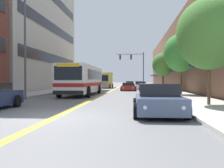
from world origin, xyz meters
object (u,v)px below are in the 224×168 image
object	(u,v)px
street_tree_right_near	(209,34)
car_silver_moving_second	(130,85)
box_truck	(105,80)
car_charcoal_parked_right_far	(139,85)
street_tree_right_mid	(181,53)
city_bus	(83,79)
street_tree_right_far	(163,65)
car_white_parked_right_mid	(141,86)
car_slate_blue_parked_right_foreground	(158,100)
car_red_moving_lead	(128,87)
car_beige_parked_left_far	(90,85)
street_lamp_left_near	(29,37)
traffic_signal_mast	(134,63)
car_dark_grey_parked_left_near	(83,86)
fire_hydrant	(163,90)

from	to	relation	value
street_tree_right_near	car_silver_moving_second	bearing A→B (deg)	97.50
box_truck	street_tree_right_near	distance (m)	36.30
car_charcoal_parked_right_far	street_tree_right_mid	size ratio (longest dim) A/B	0.77
city_bus	street_tree_right_far	size ratio (longest dim) A/B	2.31
car_white_parked_right_mid	street_tree_right_far	size ratio (longest dim) A/B	0.85
car_charcoal_parked_right_far	car_silver_moving_second	size ratio (longest dim) A/B	0.93
car_slate_blue_parked_right_foreground	car_red_moving_lead	world-z (taller)	car_slate_blue_parked_right_foreground
car_charcoal_parked_right_far	street_tree_right_far	distance (m)	17.11
car_beige_parked_left_far	street_tree_right_near	size ratio (longest dim) A/B	0.80
city_bus	street_lamp_left_near	world-z (taller)	street_lamp_left_near
car_silver_moving_second	traffic_signal_mast	distance (m)	4.81
city_bus	car_red_moving_lead	distance (m)	11.90
car_charcoal_parked_right_far	car_red_moving_lead	bearing A→B (deg)	-97.78
car_beige_parked_left_far	car_red_moving_lead	bearing A→B (deg)	-47.17
car_charcoal_parked_right_far	street_tree_right_far	xyz separation A→B (m)	(2.73, -16.63, 2.94)
city_bus	car_white_parked_right_mid	bearing A→B (deg)	69.25
street_tree_right_near	car_beige_parked_left_far	bearing A→B (deg)	111.86
car_white_parked_right_mid	car_red_moving_lead	world-z (taller)	car_white_parked_right_mid
city_bus	traffic_signal_mast	size ratio (longest dim) A/B	1.61
car_white_parked_right_mid	car_charcoal_parked_right_far	distance (m)	7.42
car_dark_grey_parked_left_near	traffic_signal_mast	bearing A→B (deg)	57.86
box_truck	street_lamp_left_near	xyz separation A→B (m)	(-2.63, -30.19, 3.32)
car_beige_parked_left_far	street_tree_right_mid	bearing A→B (deg)	-57.33
car_white_parked_right_mid	car_red_moving_lead	size ratio (longest dim) A/B	0.98
car_dark_grey_parked_left_near	fire_hydrant	bearing A→B (deg)	-53.46
car_red_moving_lead	street_tree_right_near	bearing A→B (deg)	-77.42
street_lamp_left_near	street_tree_right_mid	distance (m)	13.99
car_silver_moving_second	traffic_signal_mast	world-z (taller)	traffic_signal_mast
traffic_signal_mast	street_tree_right_mid	world-z (taller)	traffic_signal_mast
car_beige_parked_left_far	car_slate_blue_parked_right_foreground	xyz separation A→B (m)	(8.71, -32.60, -0.02)
car_beige_parked_left_far	street_tree_right_mid	distance (m)	22.91
car_dark_grey_parked_left_near	street_tree_right_mid	distance (m)	18.09
city_bus	box_truck	distance (m)	23.85
car_charcoal_parked_right_far	box_truck	world-z (taller)	box_truck
car_dark_grey_parked_left_near	car_red_moving_lead	distance (m)	7.00
street_tree_right_mid	fire_hydrant	bearing A→B (deg)	-149.78
city_bus	car_beige_parked_left_far	xyz separation A→B (m)	(-2.40, 18.41, -1.01)
street_tree_right_far	car_white_parked_right_mid	bearing A→B (deg)	105.87
car_slate_blue_parked_right_foreground	car_white_parked_right_mid	xyz separation A→B (m)	(0.15, 31.22, -0.03)
car_white_parked_right_mid	car_silver_moving_second	bearing A→B (deg)	101.96
car_white_parked_right_mid	car_silver_moving_second	xyz separation A→B (m)	(-1.98, 9.33, 0.01)
street_lamp_left_near	street_tree_right_mid	xyz separation A→B (m)	(12.77, 5.69, -0.74)
street_tree_right_near	street_tree_right_mid	bearing A→B (deg)	87.73
car_charcoal_parked_right_far	traffic_signal_mast	size ratio (longest dim) A/B	0.64
car_silver_moving_second	street_tree_right_near	world-z (taller)	street_tree_right_near
car_beige_parked_left_far	car_white_parked_right_mid	xyz separation A→B (m)	(8.86, -1.37, -0.05)
city_bus	street_tree_right_mid	size ratio (longest dim) A/B	1.94
city_bus	street_tree_right_near	size ratio (longest dim) A/B	1.92
car_white_parked_right_mid	street_tree_right_mid	bearing A→B (deg)	-79.24
box_truck	fire_hydrant	size ratio (longest dim) A/B	9.53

